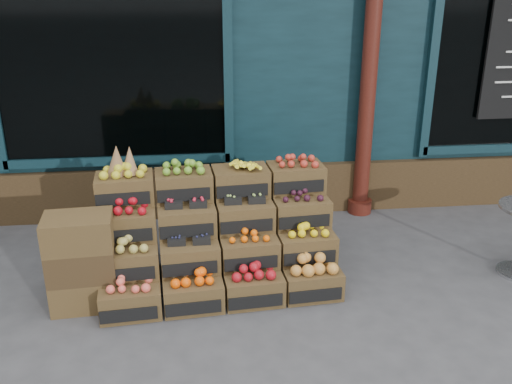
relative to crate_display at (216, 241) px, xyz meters
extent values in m
plane|color=#3F3F41|center=(0.58, -0.64, -0.41)|extent=(60.00, 60.00, 0.00)
cube|color=#0C252B|center=(0.58, 1.61, 1.09)|extent=(12.00, 0.12, 3.00)
cube|color=#392916|center=(0.58, 1.54, -0.11)|extent=(12.00, 0.18, 0.60)
cube|color=black|center=(-1.02, 1.54, 1.34)|extent=(2.40, 0.06, 2.00)
cylinder|color=#45170F|center=(1.78, 1.41, 1.19)|extent=(0.18, 0.18, 3.20)
cube|color=#4B381D|center=(-0.75, -0.49, -0.28)|extent=(0.54, 0.39, 0.26)
cube|color=black|center=(-0.74, -0.67, -0.30)|extent=(0.47, 0.05, 0.11)
cube|color=#E75747|center=(-0.75, -0.49, -0.11)|extent=(0.43, 0.30, 0.08)
cube|color=#4B381D|center=(-0.22, -0.44, -0.28)|extent=(0.54, 0.39, 0.26)
cube|color=black|center=(-0.21, -0.63, -0.30)|extent=(0.47, 0.05, 0.11)
cube|color=#F65005|center=(-0.22, -0.44, -0.11)|extent=(0.43, 0.30, 0.09)
cube|color=#4B381D|center=(0.30, -0.40, -0.28)|extent=(0.54, 0.39, 0.26)
cube|color=black|center=(0.32, -0.59, -0.30)|extent=(0.47, 0.05, 0.11)
cube|color=maroon|center=(0.30, -0.40, -0.10)|extent=(0.43, 0.30, 0.10)
cube|color=#4B381D|center=(0.83, -0.36, -0.28)|extent=(0.54, 0.39, 0.26)
cube|color=black|center=(0.85, -0.55, -0.30)|extent=(0.47, 0.05, 0.11)
cube|color=#BE7C32|center=(0.83, -0.36, -0.09)|extent=(0.43, 0.30, 0.12)
cube|color=#4B381D|center=(-0.77, -0.27, -0.02)|extent=(0.54, 0.39, 0.26)
cube|color=black|center=(-0.76, -0.46, -0.05)|extent=(0.47, 0.05, 0.11)
cube|color=#A49647|center=(-0.77, -0.27, 0.15)|extent=(0.43, 0.30, 0.09)
cube|color=#4B381D|center=(-0.24, -0.23, -0.02)|extent=(0.54, 0.39, 0.26)
cube|color=black|center=(-0.23, -0.42, -0.05)|extent=(0.47, 0.05, 0.11)
cube|color=#202245|center=(-0.24, -0.23, 0.12)|extent=(0.43, 0.30, 0.03)
cube|color=#4B381D|center=(0.29, -0.19, -0.02)|extent=(0.54, 0.39, 0.26)
cube|color=black|center=(0.30, -0.37, -0.05)|extent=(0.47, 0.05, 0.11)
cube|color=#F65B07|center=(0.29, -0.19, 0.14)|extent=(0.43, 0.30, 0.07)
cube|color=#4B381D|center=(0.81, -0.14, -0.02)|extent=(0.54, 0.39, 0.26)
cube|color=black|center=(0.83, -0.33, -0.05)|extent=(0.47, 0.05, 0.11)
cube|color=yellow|center=(0.81, -0.14, 0.15)|extent=(0.43, 0.30, 0.08)
cube|color=#4B381D|center=(-0.79, -0.06, 0.23)|extent=(0.54, 0.39, 0.26)
cube|color=black|center=(-0.77, -0.24, 0.21)|extent=(0.47, 0.05, 0.11)
cube|color=#A20A15|center=(-0.79, -0.06, 0.40)|extent=(0.43, 0.30, 0.09)
cube|color=#4B381D|center=(-0.26, -0.01, 0.23)|extent=(0.54, 0.39, 0.26)
cube|color=black|center=(-0.24, -0.20, 0.21)|extent=(0.47, 0.05, 0.11)
cube|color=#B61E32|center=(-0.26, -0.01, 0.38)|extent=(0.43, 0.30, 0.03)
cube|color=#4B381D|center=(0.27, 0.03, 0.23)|extent=(0.54, 0.39, 0.26)
cube|color=black|center=(0.28, -0.16, 0.21)|extent=(0.47, 0.05, 0.11)
cube|color=#94B355|center=(0.27, 0.03, 0.37)|extent=(0.43, 0.30, 0.03)
cube|color=#4B381D|center=(0.80, 0.07, 0.23)|extent=(0.54, 0.39, 0.26)
cube|color=black|center=(0.81, -0.12, 0.21)|extent=(0.47, 0.05, 0.11)
cube|color=black|center=(0.80, 0.07, 0.39)|extent=(0.43, 0.30, 0.06)
cube|color=#4B381D|center=(-0.80, 0.16, 0.49)|extent=(0.54, 0.39, 0.26)
cube|color=black|center=(-0.79, -0.03, 0.46)|extent=(0.47, 0.05, 0.11)
cube|color=gold|center=(-0.80, 0.16, 0.66)|extent=(0.43, 0.30, 0.09)
cube|color=#4B381D|center=(-0.28, 0.20, 0.49)|extent=(0.54, 0.39, 0.26)
cube|color=black|center=(-0.26, 0.01, 0.46)|extent=(0.47, 0.05, 0.11)
cube|color=#659A28|center=(-0.28, 0.20, 0.66)|extent=(0.43, 0.30, 0.09)
cube|color=#4B381D|center=(0.25, 0.24, 0.49)|extent=(0.54, 0.39, 0.26)
cube|color=black|center=(0.27, 0.06, 0.46)|extent=(0.47, 0.05, 0.11)
cube|color=yellow|center=(0.25, 0.24, 0.65)|extent=(0.43, 0.30, 0.08)
cube|color=#4B381D|center=(0.78, 0.29, 0.49)|extent=(0.54, 0.39, 0.26)
cube|color=black|center=(0.80, 0.10, 0.46)|extent=(0.47, 0.05, 0.11)
cube|color=#B33022|center=(0.78, 0.29, 0.65)|extent=(0.43, 0.30, 0.08)
cube|color=#392916|center=(0.02, -0.21, -0.28)|extent=(2.12, 0.52, 0.26)
cube|color=#392916|center=(0.01, 0.01, -0.15)|extent=(2.12, 0.52, 0.51)
cube|color=#392916|center=(-0.01, 0.22, -0.02)|extent=(2.12, 0.52, 0.77)
cone|color=olive|center=(-0.85, 0.16, 0.76)|extent=(0.18, 0.18, 0.29)
cone|color=olive|center=(-0.75, 0.20, 0.74)|extent=(0.16, 0.16, 0.26)
cube|color=#4B381D|center=(-1.15, -0.31, -0.26)|extent=(0.59, 0.43, 0.28)
cube|color=#392916|center=(-1.15, -0.31, 0.02)|extent=(0.59, 0.43, 0.28)
cube|color=#4B381D|center=(-1.15, -0.31, 0.30)|extent=(0.59, 0.43, 0.28)
imported|color=#1A5B24|center=(-0.64, 2.29, 0.50)|extent=(0.72, 0.53, 1.82)
camera|label=1|loc=(-0.14, -4.72, 2.36)|focal=40.00mm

